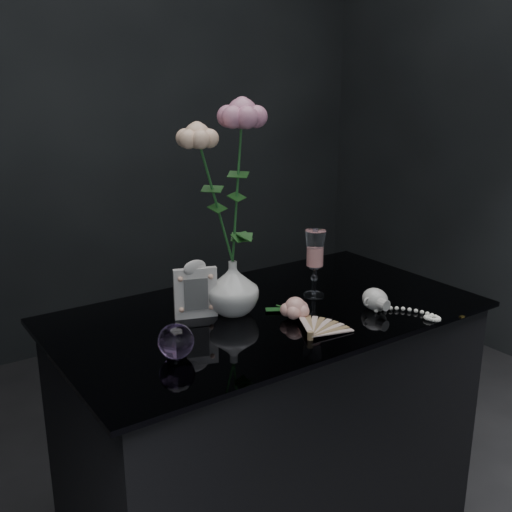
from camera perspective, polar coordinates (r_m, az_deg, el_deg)
table at (r=1.67m, az=1.16°, el=-17.38°), size 1.05×0.58×0.76m
vase at (r=1.45m, az=-2.21°, el=-3.03°), size 0.15×0.15×0.13m
wine_glass at (r=1.57m, az=5.62°, el=-0.74°), size 0.06×0.06×0.18m
picture_frame at (r=1.43m, az=-5.79°, el=-3.15°), size 0.13×0.11×0.14m
paperweight at (r=1.25m, az=-7.63°, el=-8.05°), size 0.10×0.10×0.07m
paper_fan at (r=1.33m, az=5.20°, el=-7.48°), size 0.26×0.23×0.02m
loose_rose at (r=1.44m, az=3.76°, el=-4.95°), size 0.13×0.17×0.05m
pearl_jar at (r=1.52m, az=11.27°, el=-3.97°), size 0.20×0.21×0.06m
roses at (r=1.38m, az=-2.79°, el=7.54°), size 0.21×0.12×0.44m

